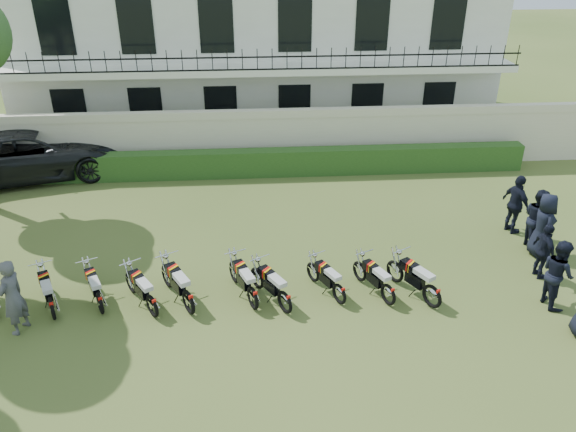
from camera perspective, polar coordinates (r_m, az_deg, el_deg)
name	(u,v)px	position (r m, az deg, el deg)	size (l,w,h in m)	color
ground	(269,284)	(15.03, -1.97, -6.87)	(100.00, 100.00, 0.00)	#3E5321
perimeter_wall	(260,139)	(21.65, -2.91, 7.86)	(30.00, 0.35, 2.30)	beige
hedge	(287,162)	(21.19, -0.09, 5.49)	(18.00, 0.60, 1.00)	#1C4117
building	(255,41)	(26.76, -3.40, 17.35)	(20.40, 9.60, 7.40)	white
motorcycle_1	(51,304)	(14.68, -22.95, -8.21)	(0.88, 1.67, 0.98)	black
motorcycle_2	(99,299)	(14.47, -18.63, -7.96)	(0.85, 1.61, 0.95)	black
motorcycle_3	(152,301)	(14.00, -13.69, -8.40)	(1.07, 1.59, 1.00)	black
motorcycle_4	(188,297)	(13.89, -10.11, -8.10)	(1.05, 1.78, 1.08)	black
motorcycle_5	(253,293)	(13.88, -3.60, -7.82)	(0.85, 1.79, 1.03)	black
motorcycle_6	(285,297)	(13.73, -0.33, -8.25)	(1.02, 1.64, 1.01)	black
motorcycle_7	(339,289)	(14.11, 5.25, -7.44)	(0.89, 1.55, 0.93)	black
motorcycle_8	(389,290)	(14.23, 10.18, -7.40)	(0.87, 1.63, 0.96)	black
motorcycle_9	(433,291)	(14.34, 14.49, -7.40)	(1.03, 1.75, 1.06)	black
suv	(35,153)	(22.97, -24.35, 5.85)	(3.01, 6.53, 1.81)	black
inspector	(12,297)	(14.36, -26.20, -7.41)	(0.69, 0.45, 1.90)	#56565B
officer_1	(558,273)	(15.30, 25.71, -5.25)	(0.88, 0.68, 1.80)	black
officer_2	(544,251)	(16.34, 24.57, -3.28)	(0.94, 0.39, 1.60)	black
officer_3	(543,225)	(17.38, 24.51, -0.83)	(0.93, 0.60, 1.90)	black
officer_4	(538,219)	(17.77, 24.02, -0.24)	(0.88, 0.69, 1.82)	black
officer_5	(516,204)	(18.33, 22.15, 1.09)	(1.10, 0.46, 1.87)	black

